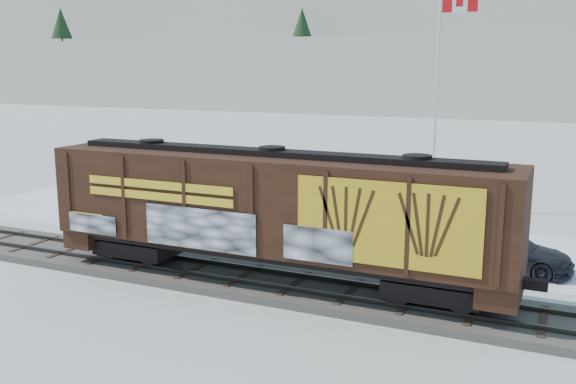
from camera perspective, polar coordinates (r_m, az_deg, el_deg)
The scene contains 9 objects.
ground at distance 23.25m, azimuth -3.95°, elevation -8.09°, with size 500.00×500.00×0.00m, color white.
rail_track at distance 23.20m, azimuth -3.96°, elevation -7.74°, with size 50.00×3.40×0.43m.
parking_strip at distance 29.76m, azimuth 2.95°, elevation -3.71°, with size 40.00×8.00×0.03m, color white.
hillside at distance 159.54m, azimuth 21.27°, elevation 12.89°, with size 360.00×110.00×93.00m.
hopper_railcar at distance 21.94m, azimuth -1.41°, elevation -1.36°, with size 16.42×3.06×4.45m.
flagpole at distance 34.71m, azimuth 13.10°, elevation 5.25°, with size 2.30×0.90×11.48m.
car_silver at distance 31.81m, azimuth -12.04°, elevation -1.41°, with size 1.96×4.87×1.66m, color silver.
car_white at distance 27.75m, azimuth 6.37°, elevation -3.08°, with size 1.74×5.00×1.65m, color white.
car_dark at distance 25.91m, azimuth 18.76°, elevation -4.90°, with size 2.01×4.94×1.43m, color #202329.
Camera 1 is at (10.53, -19.26, 7.68)m, focal length 40.00 mm.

